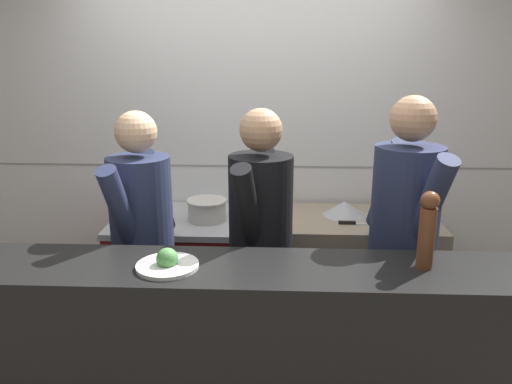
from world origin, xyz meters
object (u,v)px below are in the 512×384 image
at_px(mixing_bowl_steel, 345,208).
at_px(chef_line, 402,242).
at_px(oven_range, 183,276).
at_px(chef_sous, 261,246).
at_px(chefs_knife, 362,223).
at_px(chef_head_cook, 143,245).
at_px(plated_dish_main, 167,263).
at_px(sauce_pot, 207,209).
at_px(pepper_mill, 427,229).
at_px(stock_pot, 151,204).

distance_m(mixing_bowl_steel, chef_line, 0.77).
bearing_deg(chef_line, oven_range, 137.87).
bearing_deg(mixing_bowl_steel, chef_sous, -127.09).
xyz_separation_m(chefs_knife, chef_head_cook, (-1.28, -0.53, 0.04)).
bearing_deg(chef_head_cook, plated_dish_main, -52.50).
xyz_separation_m(mixing_bowl_steel, chef_line, (0.22, -0.73, 0.04)).
bearing_deg(oven_range, plated_dish_main, -81.50).
height_order(chefs_knife, chef_sous, chef_sous).
height_order(sauce_pot, chef_line, chef_line).
distance_m(pepper_mill, chef_sous, 0.93).
xyz_separation_m(plated_dish_main, chef_line, (1.15, 0.53, -0.09)).
xyz_separation_m(oven_range, pepper_mill, (1.30, -1.15, 0.80)).
bearing_deg(plated_dish_main, stock_pot, 107.72).
height_order(stock_pot, plated_dish_main, plated_dish_main).
bearing_deg(oven_range, chefs_knife, -6.02).
relative_size(sauce_pot, pepper_mill, 0.77).
bearing_deg(pepper_mill, chefs_knife, 95.67).
height_order(oven_range, chefs_knife, chefs_knife).
bearing_deg(pepper_mill, mixing_bowl_steel, 98.89).
bearing_deg(oven_range, chef_head_cook, -97.04).
bearing_deg(mixing_bowl_steel, chefs_knife, -65.26).
height_order(sauce_pot, plated_dish_main, plated_dish_main).
bearing_deg(chef_line, mixing_bowl_steel, 90.95).
relative_size(mixing_bowl_steel, chefs_knife, 0.80).
height_order(stock_pot, sauce_pot, stock_pot).
height_order(oven_range, sauce_pot, sauce_pot).
relative_size(mixing_bowl_steel, chef_head_cook, 0.18).
height_order(chefs_knife, chef_head_cook, chef_head_cook).
xyz_separation_m(mixing_bowl_steel, chef_head_cook, (-1.20, -0.72, -0.00)).
xyz_separation_m(oven_range, chef_sous, (0.57, -0.66, 0.50)).
bearing_deg(chef_line, plated_dish_main, -170.60).
bearing_deg(chef_head_cook, stock_pot, 112.30).
xyz_separation_m(chefs_knife, chef_sous, (-0.63, -0.53, 0.05)).
height_order(stock_pot, chef_sous, chef_sous).
bearing_deg(pepper_mill, chef_sous, 146.30).
bearing_deg(chef_sous, chef_line, 14.03).
height_order(sauce_pot, mixing_bowl_steel, sauce_pot).
relative_size(chef_sous, chef_line, 0.96).
distance_m(sauce_pot, chef_line, 1.30).
distance_m(pepper_mill, chef_line, 0.54).
relative_size(chef_head_cook, chef_sous, 0.99).
bearing_deg(sauce_pot, stock_pot, 177.20).
bearing_deg(stock_pot, chefs_knife, -4.19).
distance_m(chefs_knife, plated_dish_main, 1.49).
bearing_deg(plated_dish_main, oven_range, 98.50).
distance_m(stock_pot, sauce_pot, 0.38).
bearing_deg(chef_line, pepper_mill, -108.54).
bearing_deg(chef_sous, plated_dish_main, -110.71).
xyz_separation_m(pepper_mill, chef_head_cook, (-1.39, 0.49, -0.30)).
relative_size(oven_range, plated_dish_main, 3.29).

